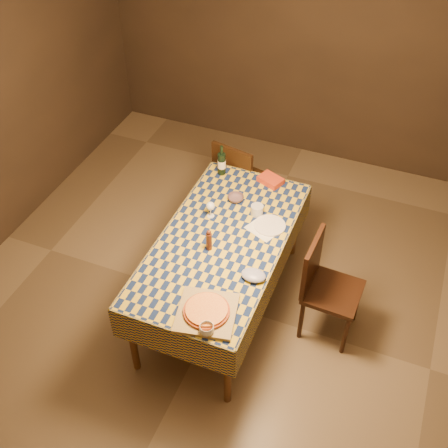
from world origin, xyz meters
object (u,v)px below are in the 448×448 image
(bowl, at_px, (236,198))
(chair_far, at_px, (238,178))
(cutting_board, at_px, (207,313))
(pizza, at_px, (207,310))
(white_plate, at_px, (270,226))
(dining_table, at_px, (222,247))
(chair_right, at_px, (324,283))
(wine_bottle, at_px, (222,163))

(bowl, bearing_deg, chair_far, 108.38)
(cutting_board, height_order, chair_far, chair_far)
(cutting_board, relative_size, bowl, 2.92)
(bowl, bearing_deg, pizza, -78.35)
(cutting_board, height_order, pizza, pizza)
(bowl, xyz_separation_m, white_plate, (0.37, -0.20, -0.01))
(dining_table, height_order, chair_right, chair_right)
(white_plate, bearing_deg, dining_table, -135.24)
(pizza, height_order, bowl, pizza)
(dining_table, xyz_separation_m, wine_bottle, (-0.32, 0.79, 0.18))
(wine_bottle, distance_m, white_plate, 0.80)
(bowl, distance_m, white_plate, 0.42)
(dining_table, bearing_deg, bowl, 98.29)
(bowl, height_order, chair_far, chair_far)
(chair_right, bearing_deg, white_plate, 159.42)
(white_plate, bearing_deg, pizza, -96.92)
(chair_right, bearing_deg, chair_far, 137.84)
(wine_bottle, relative_size, chair_right, 0.31)
(cutting_board, xyz_separation_m, wine_bottle, (-0.49, 1.49, 0.10))
(pizza, distance_m, chair_right, 1.07)
(bowl, relative_size, chair_far, 0.15)
(pizza, distance_m, wine_bottle, 1.57)
(cutting_board, distance_m, pizza, 0.03)
(cutting_board, bearing_deg, dining_table, 103.95)
(dining_table, distance_m, chair_right, 0.84)
(dining_table, height_order, cutting_board, cutting_board)
(bowl, relative_size, chair_right, 0.15)
(pizza, relative_size, wine_bottle, 1.15)
(wine_bottle, distance_m, chair_far, 0.46)
(dining_table, height_order, pizza, pizza)
(wine_bottle, bearing_deg, pizza, -71.70)
(cutting_board, xyz_separation_m, chair_right, (0.64, 0.80, -0.26))
(cutting_board, xyz_separation_m, chair_far, (-0.44, 1.78, -0.26))
(pizza, bearing_deg, white_plate, 83.08)
(dining_table, height_order, chair_far, chair_far)
(cutting_board, distance_m, white_plate, 1.00)
(pizza, xyz_separation_m, wine_bottle, (-0.49, 1.49, 0.07))
(chair_right, bearing_deg, wine_bottle, 148.57)
(chair_far, bearing_deg, dining_table, -76.12)
(dining_table, distance_m, white_plate, 0.42)
(pizza, xyz_separation_m, white_plate, (0.12, 0.99, -0.03))
(bowl, relative_size, white_plate, 0.54)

